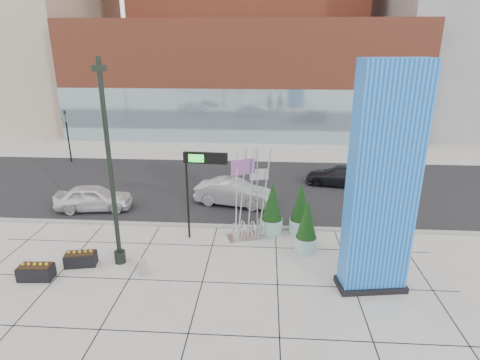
# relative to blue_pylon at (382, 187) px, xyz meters

# --- Properties ---
(ground) EXTENTS (160.00, 160.00, 0.00)m
(ground) POSITION_rel_blue_pylon_xyz_m (-7.61, 0.90, -4.17)
(ground) COLOR #9E9991
(ground) RESTS_ON ground
(street_asphalt) EXTENTS (80.00, 12.00, 0.02)m
(street_asphalt) POSITION_rel_blue_pylon_xyz_m (-7.61, 10.90, -4.16)
(street_asphalt) COLOR black
(street_asphalt) RESTS_ON ground
(curb_edge) EXTENTS (80.00, 0.30, 0.12)m
(curb_edge) POSITION_rel_blue_pylon_xyz_m (-7.61, 4.90, -4.11)
(curb_edge) COLOR gray
(curb_edge) RESTS_ON ground
(tower_podium) EXTENTS (34.00, 10.00, 11.00)m
(tower_podium) POSITION_rel_blue_pylon_xyz_m (-6.61, 27.90, 1.33)
(tower_podium) COLOR #96412B
(tower_podium) RESTS_ON ground
(tower_glass_front) EXTENTS (34.00, 0.60, 5.00)m
(tower_glass_front) POSITION_rel_blue_pylon_xyz_m (-6.61, 23.10, -1.67)
(tower_glass_front) COLOR #8CA5B2
(tower_glass_front) RESTS_ON ground
(building_grey_parking) EXTENTS (20.00, 18.00, 18.00)m
(building_grey_parking) POSITION_rel_blue_pylon_xyz_m (18.39, 32.90, 4.83)
(building_grey_parking) COLOR slate
(building_grey_parking) RESTS_ON ground
(blue_pylon) EXTENTS (2.73, 1.51, 8.63)m
(blue_pylon) POSITION_rel_blue_pylon_xyz_m (0.00, 0.00, 0.00)
(blue_pylon) COLOR #0B48AA
(blue_pylon) RESTS_ON ground
(lamp_post) EXTENTS (0.59, 0.47, 8.61)m
(lamp_post) POSITION_rel_blue_pylon_xyz_m (-10.41, 1.18, -0.64)
(lamp_post) COLOR black
(lamp_post) RESTS_ON ground
(public_art_sculpture) EXTENTS (2.21, 1.59, 4.54)m
(public_art_sculpture) POSITION_rel_blue_pylon_xyz_m (-4.95, 3.90, -2.98)
(public_art_sculpture) COLOR silver
(public_art_sculpture) RESTS_ON ground
(concrete_bollard) EXTENTS (0.34, 0.34, 0.67)m
(concrete_bollard) POSITION_rel_blue_pylon_xyz_m (-9.11, 0.29, -3.83)
(concrete_bollard) COLOR gray
(concrete_bollard) RESTS_ON ground
(overhead_street_sign) EXTENTS (2.05, 0.31, 4.34)m
(overhead_street_sign) POSITION_rel_blue_pylon_xyz_m (-7.10, 3.70, -0.44)
(overhead_street_sign) COLOR black
(overhead_street_sign) RESTS_ON ground
(round_planter_east) EXTENTS (1.02, 1.02, 2.54)m
(round_planter_east) POSITION_rel_blue_pylon_xyz_m (-2.28, 2.70, -2.96)
(round_planter_east) COLOR #94C7C2
(round_planter_east) RESTS_ON ground
(round_planter_mid) EXTENTS (1.07, 1.07, 2.68)m
(round_planter_mid) POSITION_rel_blue_pylon_xyz_m (-2.41, 4.50, -2.90)
(round_planter_mid) COLOR #94C7C2
(round_planter_mid) RESTS_ON ground
(round_planter_west) EXTENTS (1.08, 1.08, 2.71)m
(round_planter_west) POSITION_rel_blue_pylon_xyz_m (-3.81, 4.45, -2.88)
(round_planter_west) COLOR #94C7C2
(round_planter_west) RESTS_ON ground
(box_planter_north) EXTENTS (1.38, 0.87, 0.70)m
(box_planter_north) POSITION_rel_blue_pylon_xyz_m (-12.00, 0.83, -3.84)
(box_planter_north) COLOR black
(box_planter_north) RESTS_ON ground
(box_planter_south) EXTENTS (1.38, 0.75, 0.74)m
(box_planter_south) POSITION_rel_blue_pylon_xyz_m (-13.35, -0.30, -3.83)
(box_planter_south) COLOR black
(box_planter_south) RESTS_ON ground
(car_white_west) EXTENTS (4.40, 2.24, 1.43)m
(car_white_west) POSITION_rel_blue_pylon_xyz_m (-13.85, 6.70, -3.45)
(car_white_west) COLOR silver
(car_white_west) RESTS_ON ground
(car_silver_mid) EXTENTS (4.70, 2.44, 1.47)m
(car_silver_mid) POSITION_rel_blue_pylon_xyz_m (-5.99, 8.00, -3.43)
(car_silver_mid) COLOR #ACB0B4
(car_silver_mid) RESTS_ON ground
(car_dark_east) EXTENTS (4.76, 2.69, 1.30)m
(car_dark_east) POSITION_rel_blue_pylon_xyz_m (0.79, 11.77, -3.52)
(car_dark_east) COLOR black
(car_dark_east) RESTS_ON ground
(traffic_signal) EXTENTS (0.15, 0.18, 4.10)m
(traffic_signal) POSITION_rel_blue_pylon_xyz_m (-19.61, 15.90, -1.87)
(traffic_signal) COLOR black
(traffic_signal) RESTS_ON ground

